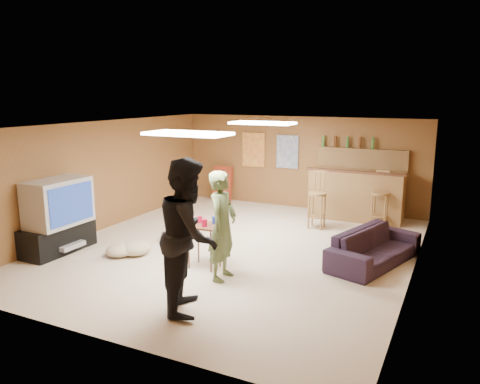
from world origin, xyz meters
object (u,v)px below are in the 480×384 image
at_px(tv_body, 58,202).
at_px(bar_counter, 356,195).
at_px(sofa, 375,247).
at_px(person_black, 189,235).
at_px(person_olive, 222,226).
at_px(tray_table, 204,246).

bearing_deg(tv_body, bar_counter, 47.00).
bearing_deg(sofa, person_black, 163.16).
height_order(person_olive, tray_table, person_olive).
relative_size(tv_body, tray_table, 1.56).
relative_size(person_black, sofa, 1.03).
bearing_deg(person_black, bar_counter, -34.84).
bearing_deg(tv_body, person_olive, 3.35).
distance_m(tv_body, person_olive, 3.10).
relative_size(bar_counter, person_olive, 1.22).
height_order(person_olive, person_black, person_black).
distance_m(person_black, tray_table, 1.58).
height_order(person_black, tray_table, person_black).
xyz_separation_m(tv_body, person_black, (3.18, -0.88, 0.08)).
height_order(tv_body, sofa, tv_body).
bearing_deg(sofa, tray_table, 137.09).
relative_size(bar_counter, sofa, 1.04).
distance_m(bar_counter, person_olive, 4.41).
distance_m(person_olive, tray_table, 0.72).
bearing_deg(tv_body, tray_table, 9.87).
distance_m(bar_counter, sofa, 2.79).
bearing_deg(person_black, person_olive, -19.97).
xyz_separation_m(bar_counter, tray_table, (-1.53, -3.99, -0.20)).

